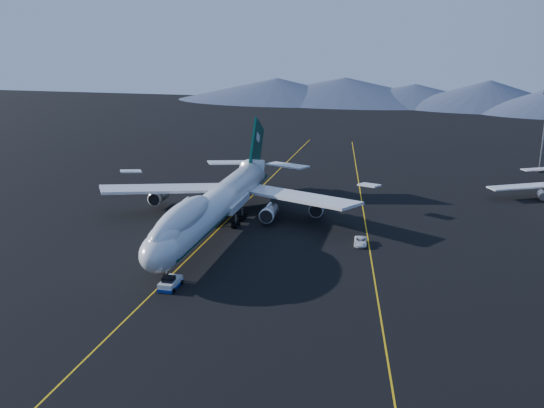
% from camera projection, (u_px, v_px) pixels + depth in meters
% --- Properties ---
extents(ground, '(500.00, 500.00, 0.00)m').
position_uv_depth(ground, '(217.00, 230.00, 126.41)').
color(ground, black).
rests_on(ground, ground).
extents(taxiway_line_main, '(0.25, 220.00, 0.01)m').
position_uv_depth(taxiway_line_main, '(217.00, 230.00, 126.41)').
color(taxiway_line_main, '#E3AE0D').
rests_on(taxiway_line_main, ground).
extents(taxiway_line_side, '(28.08, 198.09, 0.01)m').
position_uv_depth(taxiway_line_side, '(366.00, 226.00, 128.98)').
color(taxiway_line_side, '#E3AE0D').
rests_on(taxiway_line_side, ground).
extents(boeing_747, '(59.62, 72.43, 19.37)m').
position_uv_depth(boeing_747, '(216.00, 204.00, 124.82)').
color(boeing_747, silver).
rests_on(boeing_747, ground).
extents(pushback_tug, '(2.98, 5.10, 2.20)m').
position_uv_depth(pushback_tug, '(170.00, 284.00, 98.24)').
color(pushback_tug, silver).
rests_on(pushback_tug, ground).
extents(service_van, '(2.82, 5.43, 1.46)m').
position_uv_depth(service_van, '(361.00, 241.00, 117.77)').
color(service_van, white).
rests_on(service_van, ground).
extents(floodlight_mast, '(2.93, 2.20, 23.70)m').
position_uv_depth(floodlight_mast, '(544.00, 131.00, 174.51)').
color(floodlight_mast, black).
rests_on(floodlight_mast, ground).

